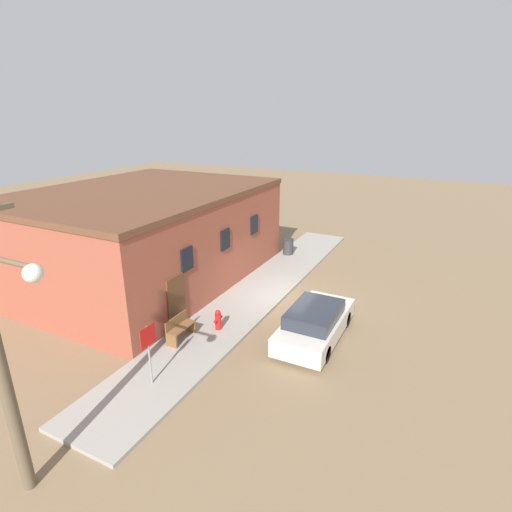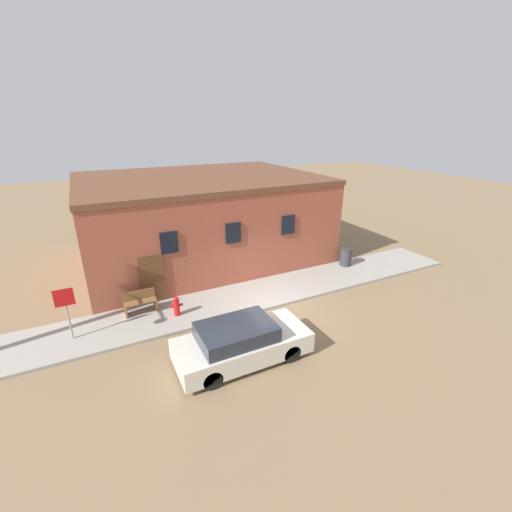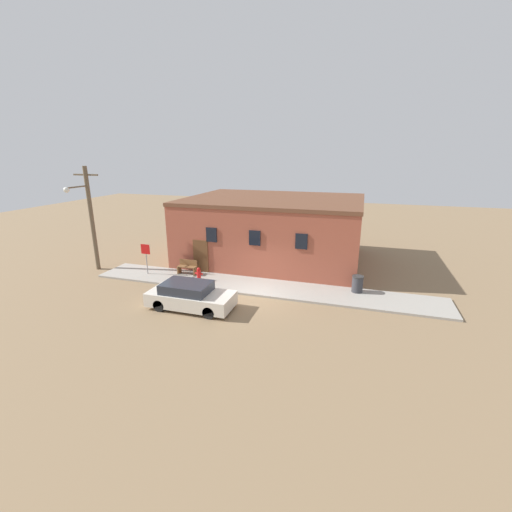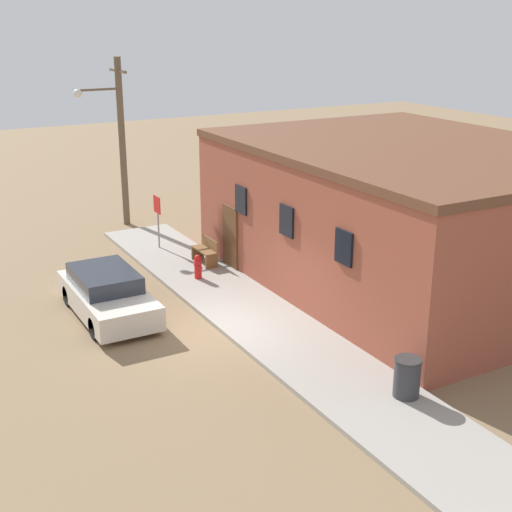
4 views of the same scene
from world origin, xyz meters
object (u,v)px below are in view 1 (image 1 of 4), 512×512
Objects in this scene: fire_hydrant at (218,320)px; bench at (180,328)px; trash_bin at (288,246)px; stop_sign at (149,345)px; parked_car at (315,323)px.

fire_hydrant is 1.47m from bench.
bench is 1.32× the size of trash_bin.
stop_sign is (-3.63, 0.09, 0.93)m from fire_hydrant.
bench is at bearing -179.54° from trash_bin.
fire_hydrant is 0.19× the size of parked_car.
trash_bin is at bearing 28.64° from parked_car.
parked_car reaches higher than bench.
stop_sign reaches higher than trash_bin.
parked_car reaches higher than trash_bin.
parked_car is (1.20, -3.39, 0.12)m from fire_hydrant.
fire_hydrant is at bearing -1.35° from stop_sign.
fire_hydrant is 3.60m from parked_car.
trash_bin is (12.73, 0.84, -0.87)m from stop_sign.
bench is at bearing 144.97° from fire_hydrant.
trash_bin is (9.10, 0.93, 0.06)m from fire_hydrant.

